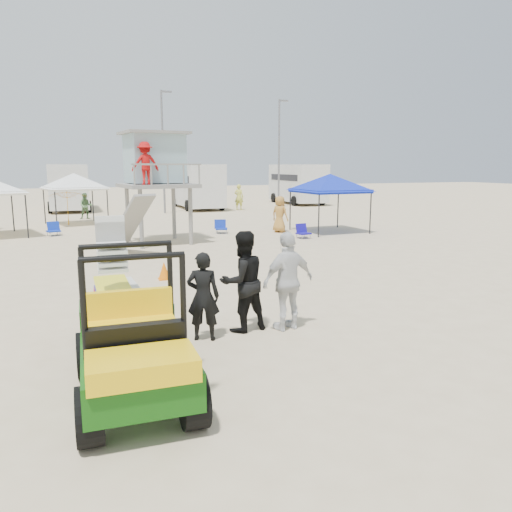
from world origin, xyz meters
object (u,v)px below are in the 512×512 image
object	(u,v)px
man_left	(203,296)
canopy_blue	(330,177)
utility_cart	(132,333)
lifeguard_tower	(154,163)
surf_trailer	(116,300)

from	to	relation	value
man_left	canopy_blue	size ratio (longest dim) A/B	0.52
man_left	canopy_blue	bearing A→B (deg)	-106.01
utility_cart	man_left	bearing A→B (deg)	53.23
utility_cart	canopy_blue	size ratio (longest dim) A/B	0.87
utility_cart	man_left	world-z (taller)	utility_cart
lifeguard_tower	canopy_blue	distance (m)	8.44
utility_cart	lifeguard_tower	xyz separation A→B (m)	(2.71, 14.10, 2.32)
utility_cart	man_left	xyz separation A→B (m)	(1.52, 2.04, -0.15)
utility_cart	lifeguard_tower	size ratio (longest dim) A/B	0.63
man_left	utility_cart	bearing A→B (deg)	74.42
lifeguard_tower	surf_trailer	bearing A→B (deg)	-102.94
utility_cart	man_left	size ratio (longest dim) A/B	1.68
surf_trailer	man_left	bearing A→B (deg)	-11.20
utility_cart	lifeguard_tower	world-z (taller)	lifeguard_tower
surf_trailer	lifeguard_tower	xyz separation A→B (m)	(2.70, 11.76, 2.46)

